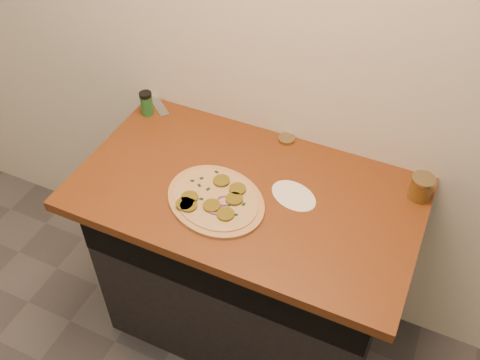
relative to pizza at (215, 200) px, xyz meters
The scene contains 8 objects.
cabinet 0.50m from the pizza, 61.83° to the left, with size 1.10×0.60×0.86m, color black.
countertop 0.13m from the pizza, 55.27° to the left, with size 1.20×0.70×0.04m, color brown.
pizza is the anchor object (origin of this frame).
chefs_knife 0.69m from the pizza, 139.75° to the left, with size 0.24×0.20×0.02m.
mason_jar_lid 0.41m from the pizza, 75.66° to the left, with size 0.07×0.07×0.01m, color #988758.
salsa_jar 0.70m from the pizza, 26.67° to the left, with size 0.08×0.08×0.09m.
spice_shaker 0.57m from the pizza, 145.18° to the left, with size 0.05×0.05×0.10m.
flour_spill 0.27m from the pizza, 30.49° to the left, with size 0.17×0.17×0.00m, color silver.
Camera 1 is at (0.52, 0.22, 2.22)m, focal length 40.00 mm.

